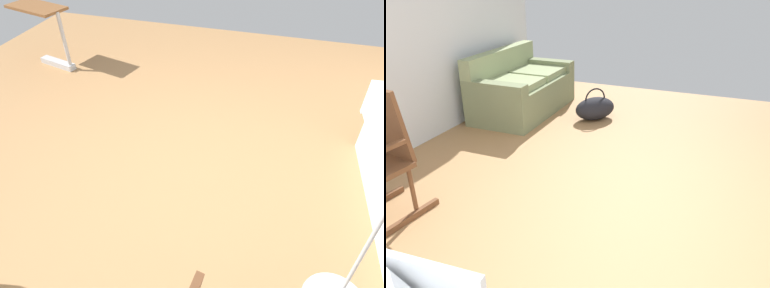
# 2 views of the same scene
# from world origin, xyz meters

# --- Properties ---
(ground_plane) EXTENTS (7.31, 7.31, 0.00)m
(ground_plane) POSITION_xyz_m (0.00, 0.00, 0.00)
(ground_plane) COLOR #9E7247
(overbed_table) EXTENTS (0.88, 0.58, 0.84)m
(overbed_table) POSITION_xyz_m (2.37, -1.59, 0.53)
(overbed_table) COLOR #B2B5BA
(overbed_table) RESTS_ON ground
(iv_pole) EXTENTS (0.44, 0.44, 1.69)m
(iv_pole) POSITION_xyz_m (-1.48, 0.97, 0.25)
(iv_pole) COLOR #B2B5BA
(iv_pole) RESTS_ON ground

